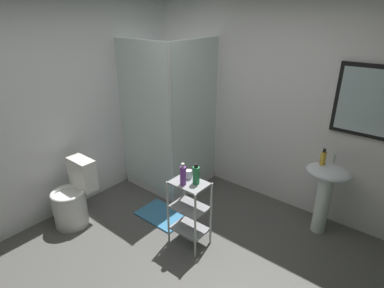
{
  "coord_description": "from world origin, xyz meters",
  "views": [
    {
      "loc": [
        1.47,
        -1.59,
        2.3
      ],
      "look_at": [
        -0.41,
        0.72,
        1.01
      ],
      "focal_mm": 28.94,
      "sensor_mm": 36.0,
      "label": 1
    }
  ],
  "objects_px": {
    "conditioner_bottle_purple": "(183,175)",
    "rinse_cup": "(189,174)",
    "storage_cart": "(189,208)",
    "hand_soap_bottle": "(323,158)",
    "toilet": "(73,199)",
    "body_wash_bottle_green": "(196,175)",
    "shower_stall": "(171,154)",
    "pedestal_sink": "(326,186)",
    "bath_mat": "(163,215)"
  },
  "relations": [
    {
      "from": "toilet",
      "to": "hand_soap_bottle",
      "type": "xyz_separation_m",
      "value": [
        2.18,
        1.65,
        0.57
      ]
    },
    {
      "from": "shower_stall",
      "to": "conditioner_bottle_purple",
      "type": "height_order",
      "value": "shower_stall"
    },
    {
      "from": "storage_cart",
      "to": "rinse_cup",
      "type": "height_order",
      "value": "rinse_cup"
    },
    {
      "from": "toilet",
      "to": "body_wash_bottle_green",
      "type": "height_order",
      "value": "body_wash_bottle_green"
    },
    {
      "from": "body_wash_bottle_green",
      "to": "rinse_cup",
      "type": "xyz_separation_m",
      "value": [
        -0.12,
        0.03,
        -0.05
      ]
    },
    {
      "from": "shower_stall",
      "to": "hand_soap_bottle",
      "type": "height_order",
      "value": "shower_stall"
    },
    {
      "from": "shower_stall",
      "to": "bath_mat",
      "type": "xyz_separation_m",
      "value": [
        0.43,
        -0.63,
        -0.45
      ]
    },
    {
      "from": "toilet",
      "to": "conditioner_bottle_purple",
      "type": "xyz_separation_m",
      "value": [
        1.24,
        0.5,
        0.53
      ]
    },
    {
      "from": "conditioner_bottle_purple",
      "to": "bath_mat",
      "type": "bearing_deg",
      "value": 157.85
    },
    {
      "from": "storage_cart",
      "to": "hand_soap_bottle",
      "type": "xyz_separation_m",
      "value": [
        0.92,
        1.08,
        0.45
      ]
    },
    {
      "from": "conditioner_bottle_purple",
      "to": "hand_soap_bottle",
      "type": "bearing_deg",
      "value": 50.48
    },
    {
      "from": "hand_soap_bottle",
      "to": "body_wash_bottle_green",
      "type": "bearing_deg",
      "value": -129.15
    },
    {
      "from": "toilet",
      "to": "rinse_cup",
      "type": "height_order",
      "value": "rinse_cup"
    },
    {
      "from": "pedestal_sink",
      "to": "storage_cart",
      "type": "bearing_deg",
      "value": -132.93
    },
    {
      "from": "toilet",
      "to": "body_wash_bottle_green",
      "type": "distance_m",
      "value": 1.54
    },
    {
      "from": "storage_cart",
      "to": "conditioner_bottle_purple",
      "type": "height_order",
      "value": "conditioner_bottle_purple"
    },
    {
      "from": "pedestal_sink",
      "to": "toilet",
      "type": "height_order",
      "value": "pedestal_sink"
    },
    {
      "from": "storage_cart",
      "to": "hand_soap_bottle",
      "type": "bearing_deg",
      "value": 49.68
    },
    {
      "from": "conditioner_bottle_purple",
      "to": "rinse_cup",
      "type": "relative_size",
      "value": 2.56
    },
    {
      "from": "pedestal_sink",
      "to": "hand_soap_bottle",
      "type": "height_order",
      "value": "hand_soap_bottle"
    },
    {
      "from": "storage_cart",
      "to": "body_wash_bottle_green",
      "type": "relative_size",
      "value": 3.49
    },
    {
      "from": "hand_soap_bottle",
      "to": "conditioner_bottle_purple",
      "type": "bearing_deg",
      "value": -129.52
    },
    {
      "from": "toilet",
      "to": "rinse_cup",
      "type": "distance_m",
      "value": 1.44
    },
    {
      "from": "shower_stall",
      "to": "hand_soap_bottle",
      "type": "distance_m",
      "value": 1.97
    },
    {
      "from": "body_wash_bottle_green",
      "to": "bath_mat",
      "type": "xyz_separation_m",
      "value": [
        -0.61,
        0.12,
        -0.83
      ]
    },
    {
      "from": "conditioner_bottle_purple",
      "to": "rinse_cup",
      "type": "bearing_deg",
      "value": 104.69
    },
    {
      "from": "shower_stall",
      "to": "rinse_cup",
      "type": "xyz_separation_m",
      "value": [
        0.92,
        -0.72,
        0.32
      ]
    },
    {
      "from": "pedestal_sink",
      "to": "bath_mat",
      "type": "bearing_deg",
      "value": -149.22
    },
    {
      "from": "storage_cart",
      "to": "hand_soap_bottle",
      "type": "distance_m",
      "value": 1.49
    },
    {
      "from": "storage_cart",
      "to": "toilet",
      "type": "bearing_deg",
      "value": -155.88
    },
    {
      "from": "body_wash_bottle_green",
      "to": "storage_cart",
      "type": "bearing_deg",
      "value": -154.55
    },
    {
      "from": "bath_mat",
      "to": "toilet",
      "type": "bearing_deg",
      "value": -134.76
    },
    {
      "from": "conditioner_bottle_purple",
      "to": "rinse_cup",
      "type": "xyz_separation_m",
      "value": [
        -0.03,
        0.13,
        -0.06
      ]
    },
    {
      "from": "shower_stall",
      "to": "pedestal_sink",
      "type": "xyz_separation_m",
      "value": [
        1.98,
        0.29,
        0.12
      ]
    },
    {
      "from": "body_wash_bottle_green",
      "to": "bath_mat",
      "type": "height_order",
      "value": "body_wash_bottle_green"
    },
    {
      "from": "conditioner_bottle_purple",
      "to": "rinse_cup",
      "type": "distance_m",
      "value": 0.14
    },
    {
      "from": "bath_mat",
      "to": "hand_soap_bottle",
      "type": "bearing_deg",
      "value": 32.35
    },
    {
      "from": "shower_stall",
      "to": "bath_mat",
      "type": "distance_m",
      "value": 0.89
    },
    {
      "from": "body_wash_bottle_green",
      "to": "conditioner_bottle_purple",
      "type": "relative_size",
      "value": 0.94
    },
    {
      "from": "pedestal_sink",
      "to": "hand_soap_bottle",
      "type": "distance_m",
      "value": 0.32
    },
    {
      "from": "storage_cart",
      "to": "shower_stall",
      "type": "bearing_deg",
      "value": 141.43
    },
    {
      "from": "hand_soap_bottle",
      "to": "body_wash_bottle_green",
      "type": "distance_m",
      "value": 1.36
    },
    {
      "from": "storage_cart",
      "to": "pedestal_sink",
      "type": "bearing_deg",
      "value": 47.07
    },
    {
      "from": "shower_stall",
      "to": "pedestal_sink",
      "type": "height_order",
      "value": "shower_stall"
    },
    {
      "from": "toilet",
      "to": "pedestal_sink",
      "type": "bearing_deg",
      "value": 35.95
    },
    {
      "from": "shower_stall",
      "to": "body_wash_bottle_green",
      "type": "height_order",
      "value": "shower_stall"
    },
    {
      "from": "body_wash_bottle_green",
      "to": "rinse_cup",
      "type": "bearing_deg",
      "value": 163.87
    },
    {
      "from": "shower_stall",
      "to": "conditioner_bottle_purple",
      "type": "xyz_separation_m",
      "value": [
        0.96,
        -0.85,
        0.38
      ]
    },
    {
      "from": "conditioner_bottle_purple",
      "to": "bath_mat",
      "type": "height_order",
      "value": "conditioner_bottle_purple"
    },
    {
      "from": "storage_cart",
      "to": "body_wash_bottle_green",
      "type": "xyz_separation_m",
      "value": [
        0.06,
        0.03,
        0.4
      ]
    }
  ]
}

